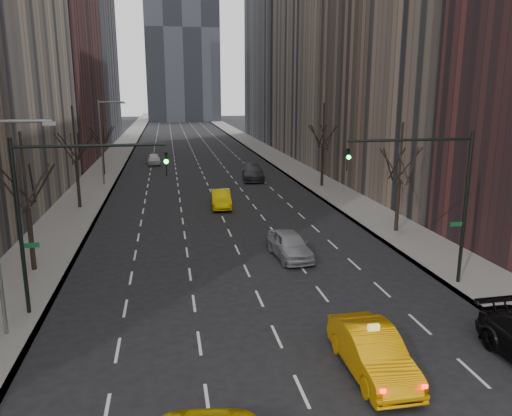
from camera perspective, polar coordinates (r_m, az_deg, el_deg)
sidewalk_left at (r=81.77m, az=-15.72°, el=5.71°), size 4.50×320.00×0.15m
sidewalk_right at (r=83.03m, az=1.44°, el=6.31°), size 4.50×320.00×0.15m
bld_left_far at (r=79.58m, az=-24.16°, el=20.76°), size 14.00×28.00×44.00m
tree_lw_b at (r=30.47m, az=-24.62°, el=-0.05°), size 3.36×3.50×7.82m
tree_lw_c at (r=45.83m, az=-19.84°, el=4.87°), size 3.36×3.50×8.74m
tree_lw_d at (r=63.58m, az=-17.18°, el=6.76°), size 3.36×3.50×7.36m
tree_rw_b at (r=37.11m, az=16.03°, el=2.84°), size 3.36×3.50×7.82m
tree_rw_c at (r=53.63m, az=7.64°, el=6.64°), size 3.36×3.50×8.74m
traffic_mast_left at (r=23.73m, az=-21.76°, el=1.11°), size 6.69×0.39×8.00m
traffic_mast_right at (r=26.77m, az=19.98°, el=2.55°), size 6.69×0.39×8.00m
streetlight_near at (r=22.24m, az=-27.15°, el=0.17°), size 2.83×0.22×9.00m
streetlight_far at (r=56.33m, az=-16.97°, el=8.12°), size 2.83×0.22×9.00m
taxi_sedan at (r=19.34m, az=13.15°, el=-15.68°), size 1.82×5.15×1.69m
silver_sedan_ahead at (r=30.96m, az=3.87°, el=-4.20°), size 2.31×4.97×1.65m
far_taxi at (r=44.22m, az=-4.02°, el=1.04°), size 1.87×4.76×1.54m
far_suv_grey at (r=58.00m, az=-0.33°, el=4.08°), size 3.08×6.18×1.72m
far_car_white at (r=71.86m, az=-11.59°, el=5.51°), size 1.99×4.51×1.51m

